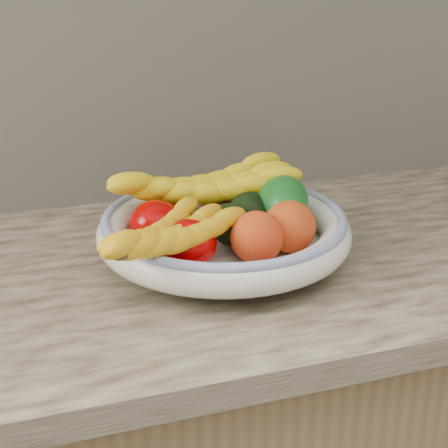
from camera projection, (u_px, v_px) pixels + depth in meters
fruit_bowl at (224, 231)px, 1.05m from camera, size 0.39×0.39×0.08m
clementine_back_left at (175, 210)px, 1.12m from camera, size 0.07×0.07×0.05m
clementine_back_right at (217, 207)px, 1.13m from camera, size 0.06×0.06×0.05m
clementine_back_mid at (217, 209)px, 1.13m from camera, size 0.06×0.06×0.05m
tomato_left at (156, 224)px, 1.04m from camera, size 0.09×0.09×0.07m
tomato_near_left at (189, 244)px, 0.97m from camera, size 0.10×0.10×0.07m
avocado_center at (231, 225)px, 1.04m from camera, size 0.06×0.09×0.06m
avocado_right at (249, 213)px, 1.08m from camera, size 0.08×0.11×0.07m
green_mango at (281, 202)px, 1.09m from camera, size 0.13×0.15×0.11m
peach_front at (257, 237)px, 0.99m from camera, size 0.08×0.08×0.08m
peach_right at (290, 227)px, 1.02m from camera, size 0.09×0.09×0.08m
banana_bunch_back at (203, 191)px, 1.10m from camera, size 0.32×0.12×0.09m
banana_bunch_front at (168, 241)px, 0.93m from camera, size 0.28×0.25×0.07m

